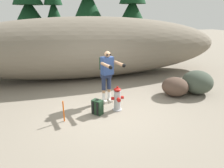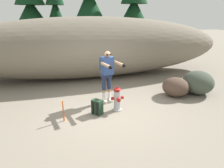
{
  "view_description": "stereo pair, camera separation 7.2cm",
  "coord_description": "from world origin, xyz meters",
  "px_view_note": "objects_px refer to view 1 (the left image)",
  "views": [
    {
      "loc": [
        -1.3,
        -5.31,
        2.78
      ],
      "look_at": [
        0.18,
        0.21,
        0.75
      ],
      "focal_mm": 31.67,
      "sensor_mm": 36.0,
      "label": 1
    },
    {
      "loc": [
        -1.23,
        -5.33,
        2.78
      ],
      "look_at": [
        0.18,
        0.21,
        0.75
      ],
      "focal_mm": 31.67,
      "sensor_mm": 36.0,
      "label": 2
    }
  ],
  "objects_px": {
    "fire_hydrant": "(117,99)",
    "survey_stake": "(64,111)",
    "boulder_large": "(175,87)",
    "boulder_mid": "(197,82)",
    "utility_worker": "(107,71)",
    "spare_backpack": "(98,107)"
  },
  "relations": [
    {
      "from": "boulder_large",
      "to": "utility_worker",
      "type": "bearing_deg",
      "value": 178.75
    },
    {
      "from": "spare_backpack",
      "to": "boulder_mid",
      "type": "relative_size",
      "value": 0.39
    },
    {
      "from": "fire_hydrant",
      "to": "boulder_large",
      "type": "bearing_deg",
      "value": 14.2
    },
    {
      "from": "fire_hydrant",
      "to": "boulder_large",
      "type": "height_order",
      "value": "fire_hydrant"
    },
    {
      "from": "boulder_large",
      "to": "survey_stake",
      "type": "height_order",
      "value": "boulder_large"
    },
    {
      "from": "spare_backpack",
      "to": "fire_hydrant",
      "type": "bearing_deg",
      "value": -34.47
    },
    {
      "from": "utility_worker",
      "to": "spare_backpack",
      "type": "relative_size",
      "value": 3.64
    },
    {
      "from": "utility_worker",
      "to": "survey_stake",
      "type": "height_order",
      "value": "utility_worker"
    },
    {
      "from": "spare_backpack",
      "to": "survey_stake",
      "type": "height_order",
      "value": "survey_stake"
    },
    {
      "from": "survey_stake",
      "to": "boulder_mid",
      "type": "bearing_deg",
      "value": 10.21
    },
    {
      "from": "fire_hydrant",
      "to": "boulder_mid",
      "type": "xyz_separation_m",
      "value": [
        3.25,
        0.6,
        0.06
      ]
    },
    {
      "from": "boulder_mid",
      "to": "fire_hydrant",
      "type": "bearing_deg",
      "value": -169.45
    },
    {
      "from": "boulder_large",
      "to": "boulder_mid",
      "type": "height_order",
      "value": "boulder_mid"
    },
    {
      "from": "survey_stake",
      "to": "fire_hydrant",
      "type": "bearing_deg",
      "value": 9.53
    },
    {
      "from": "boulder_mid",
      "to": "survey_stake",
      "type": "bearing_deg",
      "value": -169.79
    },
    {
      "from": "fire_hydrant",
      "to": "utility_worker",
      "type": "bearing_deg",
      "value": 103.47
    },
    {
      "from": "boulder_large",
      "to": "boulder_mid",
      "type": "relative_size",
      "value": 0.78
    },
    {
      "from": "utility_worker",
      "to": "survey_stake",
      "type": "bearing_deg",
      "value": -71.22
    },
    {
      "from": "utility_worker",
      "to": "boulder_mid",
      "type": "bearing_deg",
      "value": 75.79
    },
    {
      "from": "boulder_mid",
      "to": "boulder_large",
      "type": "bearing_deg",
      "value": -179.02
    },
    {
      "from": "fire_hydrant",
      "to": "survey_stake",
      "type": "distance_m",
      "value": 1.62
    },
    {
      "from": "spare_backpack",
      "to": "survey_stake",
      "type": "relative_size",
      "value": 0.78
    }
  ]
}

